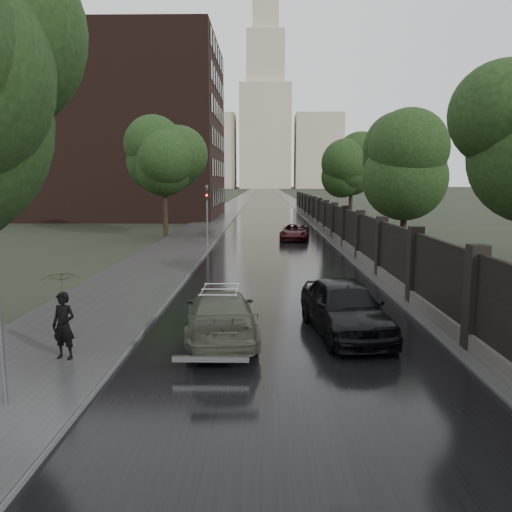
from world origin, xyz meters
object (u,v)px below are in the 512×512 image
object	(u,v)px
tree_right_b	(406,169)
car_right_far	(295,232)
pedestrian_umbrella	(62,289)
traffic_light	(207,210)
car_right_near	(345,307)
tree_right_c	(351,174)
volga_sedan	(220,315)
tree_left_far	(164,168)

from	to	relation	value
tree_right_b	car_right_far	distance (m)	10.05
tree_right_b	pedestrian_umbrella	world-z (taller)	tree_right_b
traffic_light	car_right_near	world-z (taller)	traffic_light
tree_right_c	volga_sedan	xyz separation A→B (m)	(-9.30, -34.13, -4.29)
car_right_near	traffic_light	bearing A→B (deg)	99.76
tree_right_b	car_right_far	size ratio (longest dim) A/B	1.66
car_right_far	traffic_light	bearing A→B (deg)	-139.19
tree_right_b	car_right_far	world-z (taller)	tree_right_b
car_right_far	pedestrian_umbrella	bearing A→B (deg)	-97.78
tree_right_c	pedestrian_umbrella	bearing A→B (deg)	-109.42
pedestrian_umbrella	tree_right_c	bearing A→B (deg)	84.71
tree_right_c	car_right_far	xyz separation A→B (m)	(-5.90, -11.13, -4.36)
volga_sedan	car_right_near	distance (m)	3.46
tree_right_b	tree_right_c	size ratio (longest dim) A/B	1.00
tree_right_b	volga_sedan	size ratio (longest dim) A/B	1.53
tree_right_c	volga_sedan	distance (m)	35.63
car_right_far	tree_right_c	bearing A→B (deg)	69.59
pedestrian_umbrella	car_right_near	bearing A→B (deg)	33.95
tree_left_far	tree_right_b	xyz separation A→B (m)	(15.50, -8.00, -0.29)
tree_left_far	tree_right_c	distance (m)	18.45
car_right_far	pedestrian_umbrella	xyz separation A→B (m)	(-6.83, -24.98, 1.21)
tree_left_far	pedestrian_umbrella	bearing A→B (deg)	-83.95
tree_left_far	tree_right_b	size ratio (longest dim) A/B	1.05
tree_right_c	car_right_near	world-z (taller)	tree_right_c
tree_right_c	traffic_light	size ratio (longest dim) A/B	1.75
tree_right_b	pedestrian_umbrella	xyz separation A→B (m)	(-12.73, -18.11, -3.16)
car_right_near	car_right_far	size ratio (longest dim) A/B	1.08
car_right_near	pedestrian_umbrella	world-z (taller)	pedestrian_umbrella
tree_right_c	car_right_far	distance (m)	13.33
volga_sedan	car_right_far	xyz separation A→B (m)	(3.40, 23.00, -0.08)
tree_left_far	pedestrian_umbrella	size ratio (longest dim) A/B	3.01
volga_sedan	car_right_near	bearing A→B (deg)	-178.84
tree_right_c	volga_sedan	size ratio (longest dim) A/B	1.53
car_right_near	car_right_far	world-z (taller)	car_right_near
traffic_light	car_right_near	size ratio (longest dim) A/B	0.88
tree_right_b	volga_sedan	xyz separation A→B (m)	(-9.30, -16.13, -4.29)
tree_right_c	volga_sedan	bearing A→B (deg)	-105.24
traffic_light	pedestrian_umbrella	xyz separation A→B (m)	(-0.93, -21.10, -0.61)
traffic_light	car_right_far	world-z (taller)	traffic_light
tree_right_c	car_right_far	bearing A→B (deg)	-117.93
car_right_near	car_right_far	distance (m)	22.51
tree_right_c	car_right_near	distance (m)	34.40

